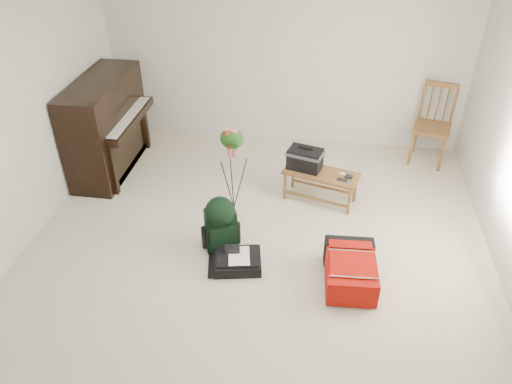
% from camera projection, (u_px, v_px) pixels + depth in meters
% --- Properties ---
extents(floor, '(5.00, 5.50, 0.01)m').
position_uv_depth(floor, '(254.00, 261.00, 5.28)').
color(floor, beige).
rests_on(floor, ground).
extents(ceiling, '(5.00, 5.50, 0.01)m').
position_uv_depth(ceiling, '(254.00, 21.00, 3.86)').
color(ceiling, white).
rests_on(ceiling, wall_back).
extents(wall_back, '(5.00, 0.04, 2.50)m').
position_uv_depth(wall_back, '(284.00, 58.00, 6.81)').
color(wall_back, beige).
rests_on(wall_back, floor).
extents(wall_left, '(0.04, 5.50, 2.50)m').
position_uv_depth(wall_left, '(2.00, 140.00, 4.87)').
color(wall_left, beige).
rests_on(wall_left, floor).
extents(piano, '(0.71, 1.50, 1.25)m').
position_uv_depth(piano, '(107.00, 128.00, 6.51)').
color(piano, black).
rests_on(piano, floor).
extents(bench, '(0.96, 0.58, 0.69)m').
position_uv_depth(bench, '(309.00, 165.00, 5.95)').
color(bench, brown).
rests_on(bench, floor).
extents(dining_chair, '(0.57, 0.57, 1.09)m').
position_uv_depth(dining_chair, '(432.00, 125.00, 6.71)').
color(dining_chair, brown).
rests_on(dining_chair, floor).
extents(red_suitcase, '(0.52, 0.74, 0.31)m').
position_uv_depth(red_suitcase, '(350.00, 267.00, 4.97)').
color(red_suitcase, '#B31607').
rests_on(red_suitcase, floor).
extents(black_duffel, '(0.55, 0.48, 0.21)m').
position_uv_depth(black_duffel, '(237.00, 260.00, 5.18)').
color(black_duffel, black).
rests_on(black_duffel, floor).
extents(green_backpack, '(0.38, 0.35, 0.65)m').
position_uv_depth(green_backpack, '(220.00, 222.00, 5.25)').
color(green_backpack, black).
rests_on(green_backpack, floor).
extents(flower_stand, '(0.39, 0.39, 1.10)m').
position_uv_depth(flower_stand, '(233.00, 170.00, 5.77)').
color(flower_stand, black).
rests_on(flower_stand, floor).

